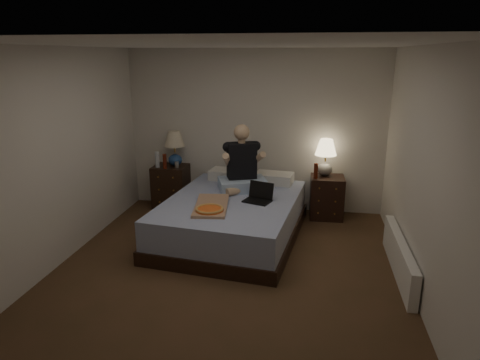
% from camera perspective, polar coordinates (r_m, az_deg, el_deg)
% --- Properties ---
extents(floor, '(4.00, 4.50, 0.00)m').
position_cam_1_polar(floor, '(5.01, -1.77, -12.28)').
color(floor, brown).
rests_on(floor, ground).
extents(ceiling, '(4.00, 4.50, 0.00)m').
position_cam_1_polar(ceiling, '(4.40, -2.07, 17.63)').
color(ceiling, white).
rests_on(ceiling, ground).
extents(wall_back, '(4.00, 0.00, 2.50)m').
position_cam_1_polar(wall_back, '(6.71, 1.95, 6.50)').
color(wall_back, white).
rests_on(wall_back, ground).
extents(wall_front, '(4.00, 0.00, 2.50)m').
position_cam_1_polar(wall_front, '(2.52, -12.40, -11.32)').
color(wall_front, white).
rests_on(wall_front, ground).
extents(wall_left, '(0.00, 4.50, 2.50)m').
position_cam_1_polar(wall_left, '(5.31, -23.58, 2.46)').
color(wall_left, white).
rests_on(wall_left, ground).
extents(wall_right, '(0.00, 4.50, 2.50)m').
position_cam_1_polar(wall_right, '(4.59, 23.34, 0.47)').
color(wall_right, white).
rests_on(wall_right, ground).
extents(bed, '(1.90, 2.38, 0.55)m').
position_cam_1_polar(bed, '(5.80, -1.08, -5.12)').
color(bed, '#576DAF').
rests_on(bed, floor).
extents(nightstand_left, '(0.54, 0.48, 0.69)m').
position_cam_1_polar(nightstand_left, '(7.02, -9.14, -0.85)').
color(nightstand_left, black).
rests_on(nightstand_left, floor).
extents(nightstand_right, '(0.51, 0.46, 0.64)m').
position_cam_1_polar(nightstand_right, '(6.63, 11.47, -2.25)').
color(nightstand_right, black).
rests_on(nightstand_right, floor).
extents(lamp_left, '(0.40, 0.40, 0.56)m').
position_cam_1_polar(lamp_left, '(6.86, -8.70, 4.16)').
color(lamp_left, navy).
rests_on(lamp_left, nightstand_left).
extents(lamp_right, '(0.33, 0.33, 0.56)m').
position_cam_1_polar(lamp_right, '(6.53, 11.33, 2.96)').
color(lamp_right, gray).
rests_on(lamp_right, nightstand_right).
extents(water_bottle, '(0.07, 0.07, 0.25)m').
position_cam_1_polar(water_bottle, '(6.84, -10.97, 2.69)').
color(water_bottle, silver).
rests_on(water_bottle, nightstand_left).
extents(soda_can, '(0.07, 0.07, 0.10)m').
position_cam_1_polar(soda_can, '(6.78, -8.43, 2.03)').
color(soda_can, '#B6B6B1').
rests_on(soda_can, nightstand_left).
extents(beer_bottle_left, '(0.06, 0.06, 0.23)m').
position_cam_1_polar(beer_bottle_left, '(6.75, -10.01, 2.47)').
color(beer_bottle_left, '#51180B').
rests_on(beer_bottle_left, nightstand_left).
extents(beer_bottle_right, '(0.06, 0.06, 0.23)m').
position_cam_1_polar(beer_bottle_right, '(6.39, 10.08, 1.20)').
color(beer_bottle_right, '#511A0B').
rests_on(beer_bottle_right, nightstand_right).
extents(person, '(0.80, 0.71, 0.93)m').
position_cam_1_polar(person, '(5.96, 0.31, 2.94)').
color(person, black).
rests_on(person, bed).
extents(laptop, '(0.41, 0.38, 0.24)m').
position_cam_1_polar(laptop, '(5.56, 2.32, -1.76)').
color(laptop, black).
rests_on(laptop, bed).
extents(pizza_box, '(0.49, 0.80, 0.08)m').
position_cam_1_polar(pizza_box, '(5.21, -4.09, -4.01)').
color(pizza_box, tan).
rests_on(pizza_box, bed).
extents(radiator, '(0.10, 1.60, 0.40)m').
position_cam_1_polar(radiator, '(5.23, 20.48, -9.62)').
color(radiator, white).
rests_on(radiator, floor).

